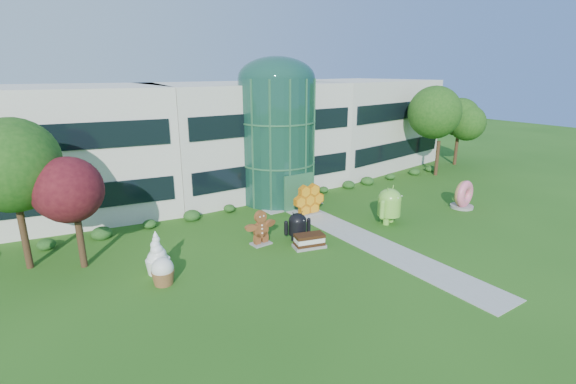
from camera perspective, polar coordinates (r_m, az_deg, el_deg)
ground at (r=26.20m, az=12.88°, el=-7.55°), size 140.00×140.00×0.00m
building at (r=38.94m, az=-6.27°, el=7.76°), size 46.00×15.00×9.30m
atrium at (r=33.76m, az=-1.51°, el=6.95°), size 6.00×6.00×9.80m
walkway at (r=27.47m, az=9.86°, el=-6.17°), size 2.40×20.00×0.04m
tree_red at (r=24.91m, az=-26.91°, el=-2.85°), size 4.00×4.00×6.00m
trees_backdrop at (r=34.72m, az=-2.38°, el=6.03°), size 52.00×8.00×8.40m
android_green at (r=29.99m, az=13.71°, el=-1.49°), size 3.02×2.46×2.95m
android_black at (r=26.40m, az=1.31°, el=-4.47°), size 2.09×1.65×2.10m
donut at (r=35.21m, az=22.83°, el=-0.27°), size 2.28×1.33×2.24m
gingerbread at (r=25.80m, az=-3.76°, el=-4.86°), size 2.47×1.10×2.23m
ice_cream_sandwich at (r=25.58m, az=2.94°, el=-6.68°), size 2.14×1.43×0.87m
honeycomb at (r=30.95m, az=2.87°, el=-1.26°), size 2.71×0.97×2.13m
froyo at (r=23.28m, az=-17.47°, el=-7.89°), size 1.73×1.73×2.36m
cupcake at (r=22.25m, az=-16.75°, el=-10.31°), size 1.54×1.54×1.43m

